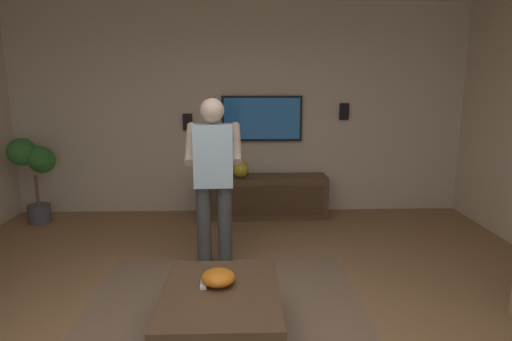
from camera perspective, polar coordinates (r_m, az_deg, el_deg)
wall_back_tv at (r=5.91m, az=-2.14°, el=8.00°), size 0.10×6.27×2.80m
area_rug at (r=3.40m, az=-4.42°, el=-19.93°), size 2.48×2.22×0.01m
coffee_table at (r=3.09m, az=-4.68°, el=-17.31°), size 1.00×0.80×0.40m
media_console at (r=5.77m, az=0.86°, el=-3.45°), size 0.45×1.70×0.55m
tv at (r=5.83m, az=0.78°, el=6.88°), size 0.05×1.08×0.61m
person_standing at (r=4.08m, az=-5.63°, el=-0.45°), size 0.55×0.55×1.64m
potted_plant_tall at (r=6.06m, az=-27.24°, el=0.58°), size 0.43×0.52×1.10m
bowl at (r=3.10m, az=-4.98°, el=-13.90°), size 0.24×0.24×0.11m
remote_white at (r=3.12m, az=-6.91°, el=-14.58°), size 0.15×0.05×0.02m
vase_round at (r=5.64m, az=-2.11°, el=0.21°), size 0.22×0.22×0.22m
wall_speaker_left at (r=5.99m, az=11.57°, el=7.65°), size 0.06×0.12×0.22m
wall_speaker_right at (r=5.89m, az=-9.02°, el=6.34°), size 0.06×0.12×0.22m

